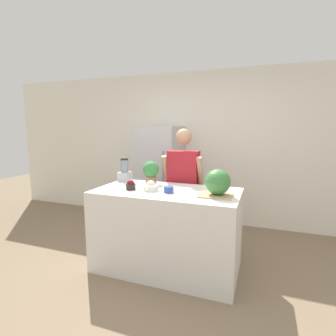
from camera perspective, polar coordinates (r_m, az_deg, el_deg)
ground_plane at (r=3.01m, az=-3.36°, el=-24.45°), size 14.00×14.00×0.00m
wall_back at (r=4.61m, az=7.37°, el=4.31°), size 8.00×0.06×2.60m
counter_island at (r=3.14m, az=-0.27°, el=-13.24°), size 1.64×0.85×0.94m
refrigerator at (r=4.48m, az=-1.91°, el=-1.72°), size 0.70×0.73×1.67m
person at (r=3.58m, az=3.37°, el=-4.34°), size 0.54×0.26×1.64m
cutting_board at (r=2.79m, az=10.42°, el=-5.87°), size 0.34×0.29×0.01m
watermelon at (r=2.77m, az=10.78°, el=-2.99°), size 0.27×0.27×0.27m
bowl_cherries at (r=3.04m, az=-8.11°, el=-3.77°), size 0.11×0.11×0.11m
bowl_cream at (r=2.98m, az=-3.75°, el=-4.08°), size 0.18×0.18×0.12m
bowl_small_blue at (r=2.88m, az=0.17°, el=-4.70°), size 0.11×0.11×0.07m
blender at (r=3.54m, az=-9.42°, el=-0.80°), size 0.15×0.15×0.31m
potted_plant at (r=3.35m, az=-3.74°, el=-0.67°), size 0.21×0.21×0.29m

